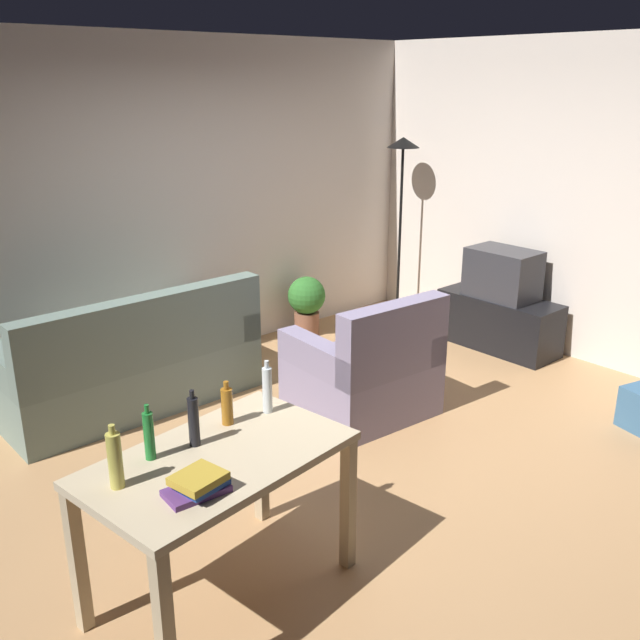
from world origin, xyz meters
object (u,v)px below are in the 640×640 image
(tv, at_px, (503,274))
(desk, at_px, (218,476))
(armchair, at_px, (366,373))
(potted_plant, at_px, (307,301))
(bottle_green, at_px, (149,435))
(bottle_amber, at_px, (227,406))
(tv_stand, at_px, (498,322))
(torchiere_lamp, at_px, (402,179))
(book_stack, at_px, (198,484))
(couch, at_px, (132,367))
(bottle_dark, at_px, (194,421))
(bottle_clear, at_px, (267,389))
(bottle_squat, at_px, (115,460))

(tv, bearing_deg, desk, 106.03)
(armchair, bearing_deg, potted_plant, -111.93)
(tv, xyz_separation_m, bottle_green, (-3.98, -0.91, 0.18))
(bottle_amber, bearing_deg, tv_stand, 13.62)
(bottle_amber, bearing_deg, torchiere_lamp, 30.72)
(tv, relative_size, book_stack, 2.25)
(couch, relative_size, desk, 1.47)
(armchair, bearing_deg, torchiere_lamp, -138.96)
(tv_stand, distance_m, torchiere_lamp, 1.71)
(tv_stand, xyz_separation_m, bottle_dark, (-3.76, -0.93, 0.64))
(bottle_green, distance_m, bottle_amber, 0.45)
(bottle_green, height_order, bottle_clear, bottle_clear)
(tv, relative_size, bottle_clear, 2.15)
(armchair, height_order, bottle_dark, bottle_dark)
(tv, xyz_separation_m, bottle_dark, (-3.77, -0.93, 0.18))
(armchair, height_order, bottle_green, bottle_green)
(desk, bearing_deg, bottle_squat, 165.57)
(tv_stand, height_order, tv, tv)
(bottle_dark, relative_size, bottle_clear, 0.99)
(bottle_squat, bearing_deg, bottle_green, 27.95)
(desk, height_order, book_stack, book_stack)
(potted_plant, relative_size, bottle_squat, 2.00)
(tv, xyz_separation_m, bottle_amber, (-3.54, -0.86, 0.16))
(torchiere_lamp, distance_m, bottle_squat, 4.79)
(desk, relative_size, book_stack, 4.80)
(bottle_dark, distance_m, book_stack, 0.41)
(tv_stand, distance_m, desk, 3.91)
(potted_plant, bearing_deg, tv, -52.67)
(couch, xyz_separation_m, bottle_green, (-0.91, -2.02, 0.57))
(torchiere_lamp, height_order, book_stack, torchiere_lamp)
(bottle_squat, bearing_deg, bottle_dark, 11.76)
(tv_stand, height_order, armchair, armchair)
(tv_stand, distance_m, potted_plant, 1.79)
(couch, distance_m, bottle_squat, 2.48)
(desk, height_order, potted_plant, desk)
(bottle_dark, bearing_deg, tv_stand, 13.89)
(bottle_amber, xyz_separation_m, book_stack, (-0.44, -0.43, -0.05))
(torchiere_lamp, height_order, bottle_clear, torchiere_lamp)
(tv_stand, relative_size, bottle_green, 4.18)
(tv, distance_m, bottle_green, 4.09)
(bottle_amber, bearing_deg, potted_plant, 43.01)
(tv, distance_m, book_stack, 4.17)
(book_stack, bearing_deg, tv, 17.93)
(couch, distance_m, bottle_green, 2.29)
(desk, relative_size, bottle_dark, 4.64)
(bottle_green, bearing_deg, potted_plant, 38.88)
(couch, bearing_deg, potted_plant, -171.05)
(armchair, distance_m, bottle_squat, 2.56)
(tv_stand, xyz_separation_m, bottle_amber, (-3.53, -0.86, 0.62))
(tv, distance_m, bottle_clear, 3.43)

